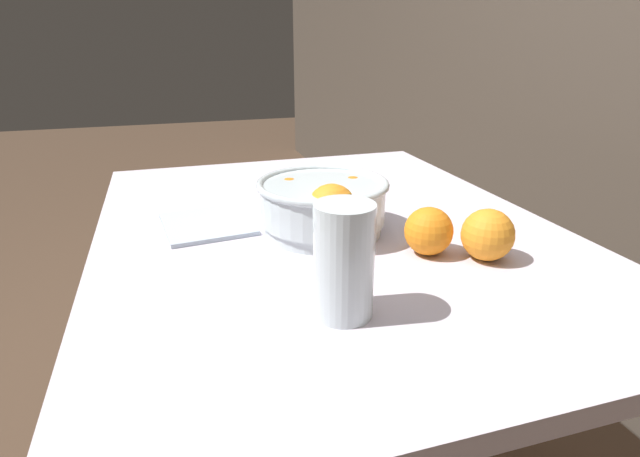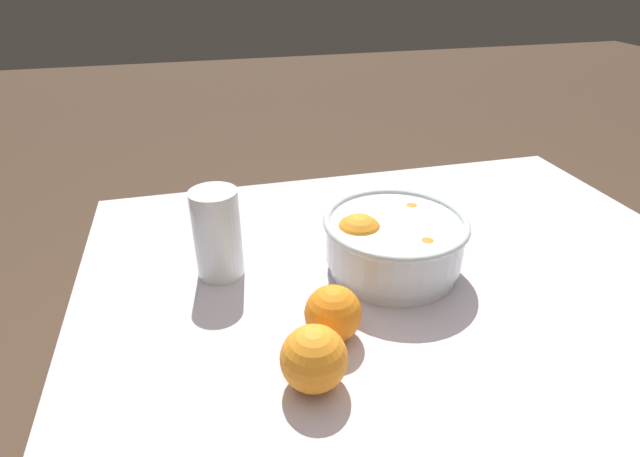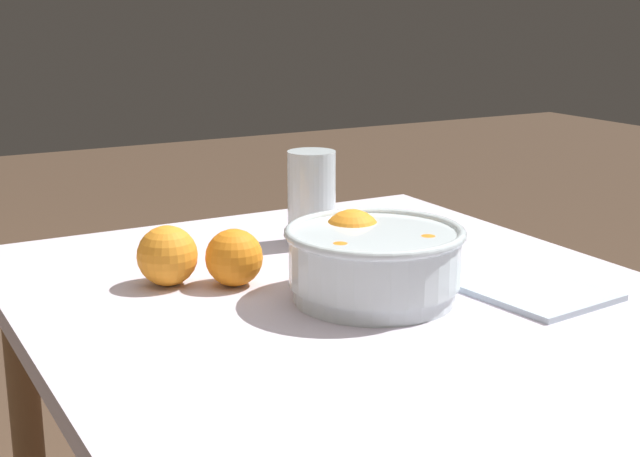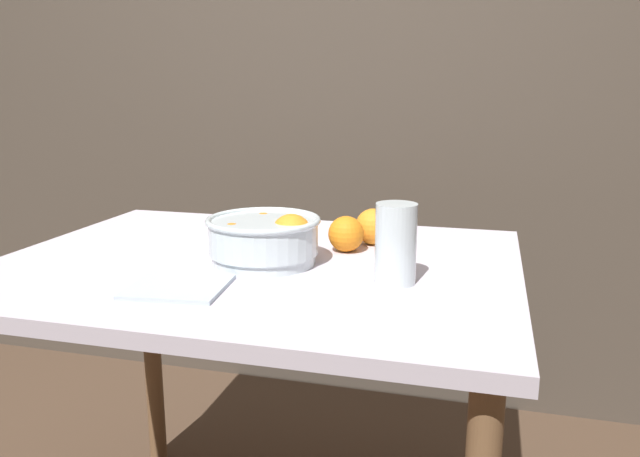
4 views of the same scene
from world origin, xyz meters
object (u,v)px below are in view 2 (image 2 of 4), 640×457
fruit_bowl (393,242)px  orange_loose_near_bowl (333,313)px  orange_loose_front (314,359)px  juice_glass (218,238)px

fruit_bowl → orange_loose_near_bowl: (0.14, 0.13, -0.01)m
orange_loose_front → juice_glass: bearing=-71.5°
fruit_bowl → juice_glass: (0.27, -0.06, 0.01)m
orange_loose_near_bowl → orange_loose_front: bearing=59.7°
orange_loose_near_bowl → juice_glass: bearing=-54.8°
fruit_bowl → orange_loose_near_bowl: bearing=44.0°
juice_glass → orange_loose_front: juice_glass is taller
fruit_bowl → juice_glass: bearing=-12.3°
fruit_bowl → orange_loose_near_bowl: fruit_bowl is taller
juice_glass → orange_loose_front: 0.29m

